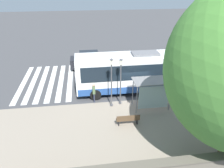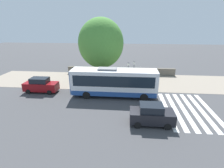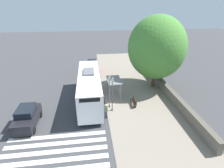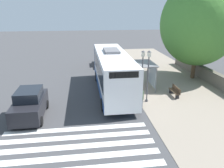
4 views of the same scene
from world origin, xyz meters
name	(u,v)px [view 2 (image 2 of 4)]	position (x,y,z in m)	size (l,w,h in m)	color
ground_plane	(117,91)	(0.00, 0.00, 0.00)	(120.00, 120.00, 0.00)	#424244
sidewalk_plaza	(119,81)	(-4.50, 0.00, 0.01)	(9.00, 44.00, 0.02)	gray
crosswalk_stripes	(188,110)	(5.00, 8.26, 0.00)	(9.00, 5.25, 0.01)	silver
stone_wall	(120,71)	(-8.55, 0.00, 0.67)	(0.60, 20.00, 1.32)	#6B6356
bus	(114,82)	(1.83, -0.38, 1.96)	(2.75, 10.97, 3.80)	white
bus_shelter	(112,74)	(-1.47, -0.95, 2.08)	(1.72, 3.00, 2.51)	slate
pedestrian	(144,85)	(0.21, 3.63, 1.03)	(0.34, 0.23, 1.75)	#2D3347
bench	(128,81)	(-3.45, 1.39, 0.48)	(0.40, 1.73, 0.88)	brown
street_lamp_near	(128,74)	(-0.42, 1.43, 2.46)	(0.28, 0.28, 4.14)	#4C4C51
street_lamp_far	(134,73)	(-0.67, 2.23, 2.54)	(0.28, 0.28, 4.28)	#4C4C51
shade_tree	(101,43)	(-7.53, -3.42, 5.85)	(7.87, 7.87, 10.19)	brown
parked_car_behind_bus	(41,85)	(1.30, -10.63, 1.00)	(1.89, 4.61, 2.06)	maroon
parked_car_far_lane	(152,115)	(8.24, 3.76, 0.98)	(2.01, 4.16, 2.03)	black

